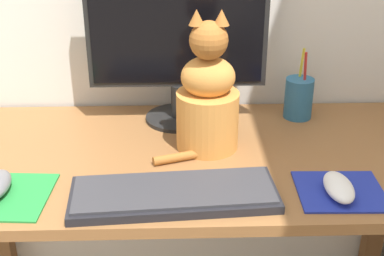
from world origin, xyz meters
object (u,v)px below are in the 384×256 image
computer_mouse_right (339,187)px  cat (208,99)px  pen_cup (299,98)px  keyboard (174,194)px  monitor (177,34)px

computer_mouse_right → cat: 0.35m
pen_cup → keyboard: bearing=-130.6°
keyboard → computer_mouse_right: 0.33m
monitor → keyboard: size_ratio=1.06×
keyboard → cat: cat is taller
monitor → cat: size_ratio=1.35×
monitor → computer_mouse_right: bearing=-49.5°
keyboard → pen_cup: size_ratio=2.30×
keyboard → computer_mouse_right: computer_mouse_right is taller
keyboard → cat: (0.08, 0.22, 0.11)m
cat → computer_mouse_right: bearing=-39.1°
keyboard → computer_mouse_right: bearing=-3.8°
keyboard → cat: bearing=66.5°
monitor → cat: (0.07, -0.15, -0.11)m
monitor → computer_mouse_right: (0.32, -0.37, -0.21)m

